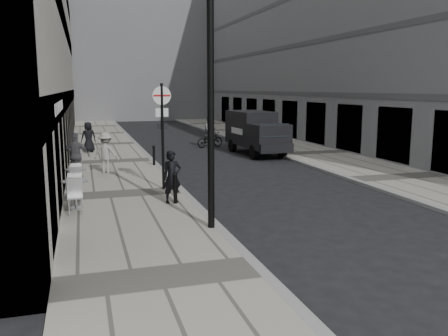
# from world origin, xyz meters

# --- Properties ---
(sidewalk) EXTENTS (4.00, 60.00, 0.12)m
(sidewalk) POSITION_xyz_m (-2.00, 18.00, 0.06)
(sidewalk) COLOR #A09C90
(sidewalk) RESTS_ON ground
(far_sidewalk) EXTENTS (4.00, 60.00, 0.12)m
(far_sidewalk) POSITION_xyz_m (9.00, 18.00, 0.06)
(far_sidewalk) COLOR #A09C90
(far_sidewalk) RESTS_ON ground
(building_far) EXTENTS (24.00, 16.00, 22.00)m
(building_far) POSITION_xyz_m (1.50, 56.00, 11.00)
(building_far) COLOR slate
(building_far) RESTS_ON ground
(walking_man) EXTENTS (0.68, 0.52, 1.66)m
(walking_man) POSITION_xyz_m (-0.67, 8.56, 0.95)
(walking_man) COLOR black
(walking_man) RESTS_ON sidewalk
(sign_post) EXTENTS (0.64, 0.10, 3.75)m
(sign_post) POSITION_xyz_m (-0.60, 10.69, 2.52)
(sign_post) COLOR black
(sign_post) RESTS_ON sidewalk
(lamppost) EXTENTS (0.30, 0.30, 6.76)m
(lamppost) POSITION_xyz_m (-0.20, 5.60, 3.88)
(lamppost) COLOR black
(lamppost) RESTS_ON sidewalk
(bollard_near) EXTENTS (0.12, 0.12, 0.91)m
(bollard_near) POSITION_xyz_m (-0.60, 8.43, 0.58)
(bollard_near) COLOR black
(bollard_near) RESTS_ON sidewalk
(bollard_far) EXTENTS (0.12, 0.12, 0.86)m
(bollard_far) POSITION_xyz_m (-0.15, 16.14, 0.55)
(bollard_far) COLOR black
(bollard_far) RESTS_ON sidewalk
(panel_van) EXTENTS (2.14, 5.18, 2.40)m
(panel_van) POSITION_xyz_m (5.99, 19.03, 1.35)
(panel_van) COLOR black
(panel_van) RESTS_ON ground
(cyclist) EXTENTS (1.96, 1.22, 2.00)m
(cyclist) POSITION_xyz_m (4.35, 22.79, 0.78)
(cyclist) COLOR black
(cyclist) RESTS_ON ground
(pedestrian_a) EXTENTS (1.17, 0.75, 1.84)m
(pedestrian_a) POSITION_xyz_m (-3.60, 13.68, 1.04)
(pedestrian_a) COLOR #515155
(pedestrian_a) RESTS_ON sidewalk
(pedestrian_b) EXTENTS (1.30, 1.11, 1.74)m
(pedestrian_b) POSITION_xyz_m (-2.40, 14.57, 0.99)
(pedestrian_b) COLOR #9F9993
(pedestrian_b) RESTS_ON sidewalk
(pedestrian_c) EXTENTS (0.93, 0.72, 1.71)m
(pedestrian_c) POSITION_xyz_m (-3.01, 21.74, 0.97)
(pedestrian_c) COLOR black
(pedestrian_c) RESTS_ON sidewalk
(cafe_table_near) EXTENTS (0.78, 1.76, 1.01)m
(cafe_table_near) POSITION_xyz_m (-3.60, 8.62, 0.63)
(cafe_table_near) COLOR silver
(cafe_table_near) RESTS_ON sidewalk
(cafe_table_mid) EXTENTS (0.72, 1.62, 0.92)m
(cafe_table_mid) POSITION_xyz_m (-3.60, 11.19, 0.59)
(cafe_table_mid) COLOR silver
(cafe_table_mid) RESTS_ON sidewalk
(cafe_table_far) EXTENTS (0.73, 1.65, 0.94)m
(cafe_table_far) POSITION_xyz_m (-3.60, 16.85, 0.60)
(cafe_table_far) COLOR #A6A6A8
(cafe_table_far) RESTS_ON sidewalk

